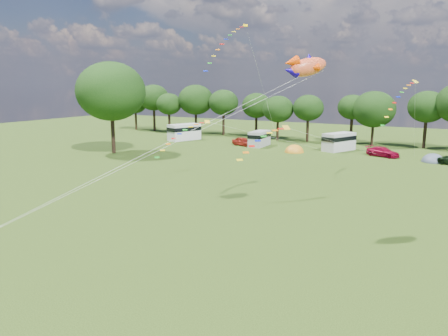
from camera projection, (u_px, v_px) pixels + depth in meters
The scene contains 15 objects.
ground_plane at pixel (159, 255), 26.40m from camera, with size 180.00×180.00×0.00m, color #1B320E.
tree_line at pixel (397, 108), 69.69m from camera, with size 102.98×10.98×10.27m.
big_tree at pixel (111, 91), 63.05m from camera, with size 10.00×10.00×13.28m.
car_a at pixel (243, 142), 72.14m from camera, with size 1.65×4.20×1.40m, color #AC2417.
car_c at pixel (383, 152), 61.47m from camera, with size 1.91×4.54×1.36m, color maroon.
campervan_a at pixel (184, 131), 79.11m from camera, with size 4.40×6.47×2.92m.
campervan_b at pixel (259, 138), 71.63m from camera, with size 2.42×5.15×2.47m.
campervan_c at pixel (339, 141), 66.80m from camera, with size 4.31×6.03×2.72m.
tent_orange at pixel (294, 152), 65.45m from camera, with size 2.91×3.18×2.27m.
tent_greyblue at pixel (433, 162), 57.45m from camera, with size 2.96×3.24×2.20m.
fish_kite at pixel (305, 67), 28.99m from camera, with size 2.81×3.26×1.83m.
streamer_kite_a at pixel (229, 40), 52.12m from camera, with size 3.30×5.50×5.74m.
streamer_kite_b at pixel (186, 133), 45.57m from camera, with size 4.22×4.62×3.77m.
streamer_kite_c at pixel (268, 137), 38.81m from camera, with size 3.17×5.01×2.81m.
streamer_kite_d at pixel (402, 95), 41.61m from camera, with size 2.55×5.03×4.25m.
Camera 1 is at (15.61, -19.79, 10.23)m, focal length 35.00 mm.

